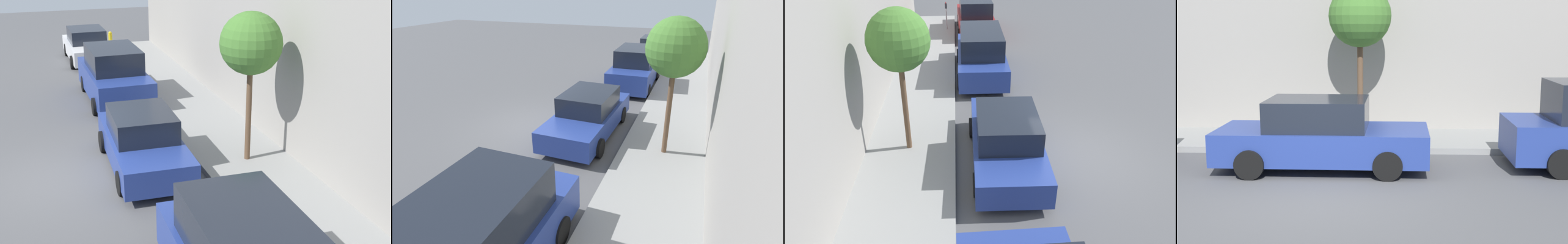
# 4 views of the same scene
# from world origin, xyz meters

# --- Properties ---
(ground_plane) EXTENTS (60.00, 60.00, 0.00)m
(ground_plane) POSITION_xyz_m (0.00, 0.00, 0.00)
(ground_plane) COLOR #515154
(sidewalk) EXTENTS (2.53, 32.00, 0.15)m
(sidewalk) POSITION_xyz_m (4.77, 0.00, 0.07)
(sidewalk) COLOR gray
(sidewalk) RESTS_ON ground_plane
(parked_sedan_third) EXTENTS (1.92, 4.53, 1.54)m
(parked_sedan_third) POSITION_xyz_m (2.11, 0.17, 0.73)
(parked_sedan_third) COLOR navy
(parked_sedan_third) RESTS_ON ground_plane
(street_tree) EXTENTS (1.62, 1.62, 3.98)m
(street_tree) POSITION_xyz_m (4.82, -0.51, 3.30)
(street_tree) COLOR brown
(street_tree) RESTS_ON sidewalk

